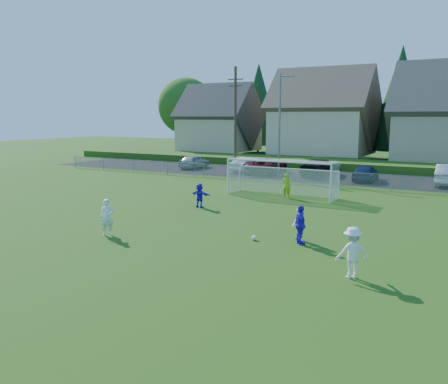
{
  "coord_description": "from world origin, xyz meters",
  "views": [
    {
      "loc": [
        12.2,
        -13.55,
        5.4
      ],
      "look_at": [
        0.0,
        8.0,
        1.4
      ],
      "focal_mm": 38.0,
      "sensor_mm": 36.0,
      "label": 1
    }
  ],
  "objects_px": {
    "player_white_a": "(107,217)",
    "car_e": "(366,173)",
    "player_white_c": "(352,253)",
    "player_blue_b": "(200,195)",
    "soccer_ball": "(254,238)",
    "car_c": "(267,166)",
    "soccer_goal": "(283,172)",
    "player_blue_a": "(300,225)",
    "car_a": "(194,162)",
    "car_b": "(247,165)",
    "player_white_b": "(299,225)",
    "car_d": "(320,168)",
    "goalkeeper": "(286,186)"
  },
  "relations": [
    {
      "from": "player_white_b",
      "to": "goalkeeper",
      "type": "distance_m",
      "value": 11.07
    },
    {
      "from": "player_white_a",
      "to": "car_e",
      "type": "distance_m",
      "value": 24.9
    },
    {
      "from": "player_white_a",
      "to": "car_a",
      "type": "height_order",
      "value": "player_white_a"
    },
    {
      "from": "player_blue_b",
      "to": "car_c",
      "type": "height_order",
      "value": "car_c"
    },
    {
      "from": "car_b",
      "to": "car_c",
      "type": "xyz_separation_m",
      "value": [
        2.26,
        -0.28,
        0.05
      ]
    },
    {
      "from": "soccer_ball",
      "to": "player_white_b",
      "type": "xyz_separation_m",
      "value": [
        1.74,
        0.83,
        0.61
      ]
    },
    {
      "from": "player_white_b",
      "to": "soccer_goal",
      "type": "distance_m",
      "value": 11.83
    },
    {
      "from": "soccer_ball",
      "to": "car_c",
      "type": "distance_m",
      "value": 24.38
    },
    {
      "from": "player_white_b",
      "to": "car_e",
      "type": "relative_size",
      "value": 0.35
    },
    {
      "from": "player_white_a",
      "to": "soccer_goal",
      "type": "relative_size",
      "value": 0.23
    },
    {
      "from": "player_white_c",
      "to": "car_e",
      "type": "height_order",
      "value": "player_white_c"
    },
    {
      "from": "car_a",
      "to": "car_c",
      "type": "height_order",
      "value": "car_c"
    },
    {
      "from": "player_blue_b",
      "to": "car_e",
      "type": "xyz_separation_m",
      "value": [
        5.89,
        16.46,
        -0.03
      ]
    },
    {
      "from": "soccer_ball",
      "to": "soccer_goal",
      "type": "xyz_separation_m",
      "value": [
        -3.43,
        11.42,
        1.52
      ]
    },
    {
      "from": "soccer_ball",
      "to": "car_b",
      "type": "relative_size",
      "value": 0.05
    },
    {
      "from": "car_d",
      "to": "soccer_goal",
      "type": "bearing_deg",
      "value": 102.07
    },
    {
      "from": "soccer_ball",
      "to": "car_e",
      "type": "bearing_deg",
      "value": 90.64
    },
    {
      "from": "player_white_c",
      "to": "player_blue_b",
      "type": "height_order",
      "value": "player_white_c"
    },
    {
      "from": "player_white_b",
      "to": "player_blue_a",
      "type": "bearing_deg",
      "value": -17.56
    },
    {
      "from": "player_blue_a",
      "to": "car_b",
      "type": "relative_size",
      "value": 0.39
    },
    {
      "from": "car_d",
      "to": "car_e",
      "type": "bearing_deg",
      "value": 168.67
    },
    {
      "from": "car_b",
      "to": "car_d",
      "type": "relative_size",
      "value": 0.8
    },
    {
      "from": "goalkeeper",
      "to": "car_c",
      "type": "height_order",
      "value": "goalkeeper"
    },
    {
      "from": "goalkeeper",
      "to": "soccer_goal",
      "type": "relative_size",
      "value": 0.22
    },
    {
      "from": "car_d",
      "to": "player_white_b",
      "type": "bearing_deg",
      "value": 112.23
    },
    {
      "from": "car_b",
      "to": "car_e",
      "type": "xyz_separation_m",
      "value": [
        11.55,
        -1.02,
        -0.0
      ]
    },
    {
      "from": "player_white_a",
      "to": "player_blue_b",
      "type": "distance_m",
      "value": 7.72
    },
    {
      "from": "player_white_a",
      "to": "player_white_b",
      "type": "relative_size",
      "value": 1.17
    },
    {
      "from": "player_white_a",
      "to": "car_a",
      "type": "bearing_deg",
      "value": 76.7
    },
    {
      "from": "player_white_a",
      "to": "car_e",
      "type": "height_order",
      "value": "player_white_a"
    },
    {
      "from": "player_white_c",
      "to": "soccer_goal",
      "type": "xyz_separation_m",
      "value": [
        -8.4,
        14.16,
        0.75
      ]
    },
    {
      "from": "player_white_a",
      "to": "player_blue_a",
      "type": "distance_m",
      "value": 8.67
    },
    {
      "from": "player_white_b",
      "to": "car_d",
      "type": "xyz_separation_m",
      "value": [
        -6.35,
        22.25,
        0.05
      ]
    },
    {
      "from": "soccer_ball",
      "to": "soccer_goal",
      "type": "bearing_deg",
      "value": 106.71
    },
    {
      "from": "player_white_c",
      "to": "player_blue_a",
      "type": "height_order",
      "value": "player_white_c"
    },
    {
      "from": "soccer_ball",
      "to": "car_c",
      "type": "relative_size",
      "value": 0.04
    },
    {
      "from": "car_c",
      "to": "soccer_ball",
      "type": "bearing_deg",
      "value": 111.67
    },
    {
      "from": "soccer_goal",
      "to": "soccer_ball",
      "type": "bearing_deg",
      "value": -73.29
    },
    {
      "from": "player_white_a",
      "to": "car_d",
      "type": "xyz_separation_m",
      "value": [
        1.6,
        25.57,
        -0.07
      ]
    },
    {
      "from": "player_blue_a",
      "to": "car_b",
      "type": "height_order",
      "value": "player_blue_a"
    },
    {
      "from": "player_white_c",
      "to": "car_a",
      "type": "height_order",
      "value": "player_white_c"
    },
    {
      "from": "player_white_b",
      "to": "car_a",
      "type": "height_order",
      "value": "player_white_b"
    },
    {
      "from": "soccer_ball",
      "to": "goalkeeper",
      "type": "distance_m",
      "value": 11.28
    },
    {
      "from": "car_c",
      "to": "player_white_a",
      "type": "bearing_deg",
      "value": 96.24
    },
    {
      "from": "car_b",
      "to": "soccer_ball",
      "type": "bearing_deg",
      "value": 120.69
    },
    {
      "from": "goalkeeper",
      "to": "car_d",
      "type": "relative_size",
      "value": 0.31
    },
    {
      "from": "player_blue_a",
      "to": "car_a",
      "type": "bearing_deg",
      "value": 0.37
    },
    {
      "from": "player_white_b",
      "to": "player_blue_a",
      "type": "height_order",
      "value": "player_blue_a"
    },
    {
      "from": "car_a",
      "to": "car_c",
      "type": "bearing_deg",
      "value": 177.06
    },
    {
      "from": "player_white_a",
      "to": "car_a",
      "type": "relative_size",
      "value": 0.41
    }
  ]
}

